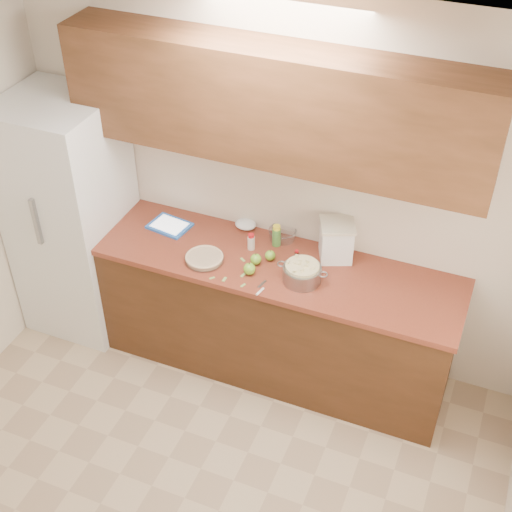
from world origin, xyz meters
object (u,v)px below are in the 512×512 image
at_px(pie, 204,258).
at_px(flour_canister, 336,240).
at_px(tablet, 170,226).
at_px(colander, 302,273).

bearing_deg(pie, flour_canister, 25.29).
distance_m(pie, tablet, 0.46).
bearing_deg(tablet, pie, -24.48).
xyz_separation_m(pie, colander, (0.65, 0.05, 0.04)).
bearing_deg(flour_canister, pie, -154.71).
xyz_separation_m(pie, tablet, (-0.39, 0.25, -0.01)).
bearing_deg(flour_canister, colander, -111.24).
height_order(colander, tablet, colander).
relative_size(colander, tablet, 1.11).
bearing_deg(pie, colander, 4.63).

